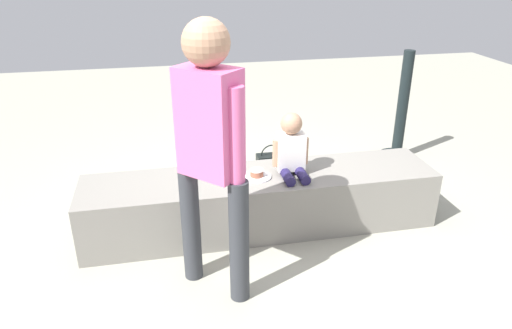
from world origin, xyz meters
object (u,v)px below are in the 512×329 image
(water_bottle_near_gift, at_px, (204,176))
(handbag_black_leather, at_px, (271,166))
(child_seated, at_px, (291,148))
(water_bottle_far_side, at_px, (348,174))
(adult_standing, at_px, (210,140))
(party_cup_red, at_px, (170,191))
(cake_plate, at_px, (257,175))
(gift_bag, at_px, (260,182))

(water_bottle_near_gift, xyz_separation_m, handbag_black_leather, (0.65, -0.02, 0.05))
(child_seated, relative_size, water_bottle_near_gift, 2.68)
(water_bottle_far_side, bearing_deg, water_bottle_near_gift, 168.59)
(adult_standing, relative_size, handbag_black_leather, 4.80)
(child_seated, distance_m, water_bottle_far_side, 1.10)
(adult_standing, distance_m, water_bottle_near_gift, 1.78)
(adult_standing, bearing_deg, child_seated, 43.76)
(water_bottle_far_side, bearing_deg, handbag_black_leather, 160.15)
(water_bottle_near_gift, distance_m, party_cup_red, 0.38)
(cake_plate, height_order, water_bottle_far_side, cake_plate)
(water_bottle_near_gift, bearing_deg, water_bottle_far_side, -11.41)
(gift_bag, bearing_deg, cake_plate, -105.02)
(cake_plate, relative_size, water_bottle_near_gift, 1.24)
(adult_standing, bearing_deg, cake_plate, 57.59)
(cake_plate, height_order, gift_bag, cake_plate)
(child_seated, bearing_deg, party_cup_red, 143.91)
(water_bottle_far_side, relative_size, handbag_black_leather, 0.64)
(adult_standing, height_order, water_bottle_far_side, adult_standing)
(adult_standing, distance_m, gift_bag, 1.53)
(adult_standing, distance_m, water_bottle_far_side, 2.09)
(child_seated, relative_size, handbag_black_leather, 1.36)
(party_cup_red, xyz_separation_m, handbag_black_leather, (0.97, 0.17, 0.08))
(gift_bag, xyz_separation_m, water_bottle_far_side, (0.87, 0.10, -0.05))
(water_bottle_far_side, xyz_separation_m, party_cup_red, (-1.65, 0.07, -0.05))
(child_seated, xyz_separation_m, cake_plate, (-0.27, -0.01, -0.19))
(adult_standing, height_order, handbag_black_leather, adult_standing)
(gift_bag, bearing_deg, handbag_black_leather, 61.93)
(child_seated, relative_size, adult_standing, 0.28)
(adult_standing, height_order, gift_bag, adult_standing)
(water_bottle_near_gift, bearing_deg, cake_plate, -69.10)
(gift_bag, bearing_deg, party_cup_red, 167.36)
(child_seated, height_order, handbag_black_leather, child_seated)
(cake_plate, relative_size, water_bottle_far_side, 0.99)
(water_bottle_far_side, relative_size, party_cup_red, 2.18)
(water_bottle_near_gift, xyz_separation_m, party_cup_red, (-0.32, -0.19, -0.03))
(water_bottle_far_side, xyz_separation_m, handbag_black_leather, (-0.68, 0.25, 0.03))
(adult_standing, height_order, party_cup_red, adult_standing)
(child_seated, height_order, party_cup_red, child_seated)
(child_seated, relative_size, gift_bag, 1.40)
(handbag_black_leather, bearing_deg, child_seated, -93.58)
(party_cup_red, bearing_deg, adult_standing, -79.31)
(gift_bag, distance_m, party_cup_red, 0.81)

